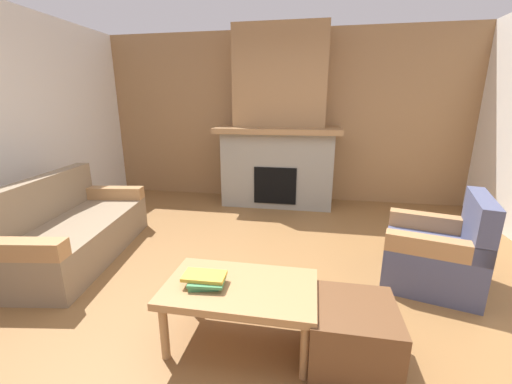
% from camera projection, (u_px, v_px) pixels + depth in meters
% --- Properties ---
extents(ground, '(9.00, 9.00, 0.00)m').
position_uv_depth(ground, '(243.00, 290.00, 2.80)').
color(ground, brown).
extents(wall_back_wood_panel, '(6.00, 0.12, 2.70)m').
position_uv_depth(wall_back_wood_panel, '(282.00, 118.00, 5.28)').
color(wall_back_wood_panel, '#997047').
rests_on(wall_back_wood_panel, ground).
extents(fireplace, '(1.90, 0.82, 2.70)m').
position_uv_depth(fireplace, '(279.00, 131.00, 4.97)').
color(fireplace, gray).
rests_on(fireplace, ground).
extents(couch, '(1.11, 1.91, 0.85)m').
position_uv_depth(couch, '(70.00, 231.00, 3.34)').
color(couch, '#847056').
rests_on(couch, ground).
extents(armchair, '(0.93, 0.93, 0.85)m').
position_uv_depth(armchair, '(437.00, 253.00, 2.84)').
color(armchair, '#474C6B').
rests_on(armchair, ground).
extents(coffee_table, '(1.00, 0.60, 0.43)m').
position_uv_depth(coffee_table, '(240.00, 292.00, 2.11)').
color(coffee_table, '#A87A4C').
rests_on(coffee_table, ground).
extents(ottoman, '(0.52, 0.52, 0.40)m').
position_uv_depth(ottoman, '(352.00, 334.00, 1.97)').
color(ottoman, brown).
rests_on(ottoman, ground).
extents(book_stack_near_edge, '(0.29, 0.20, 0.07)m').
position_uv_depth(book_stack_near_edge, '(205.00, 280.00, 2.08)').
color(book_stack_near_edge, '#3D7F4C').
rests_on(book_stack_near_edge, coffee_table).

